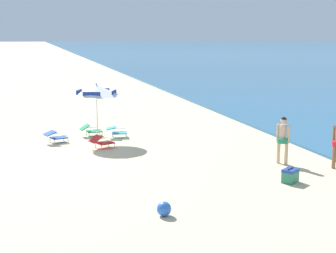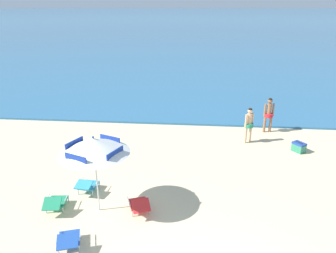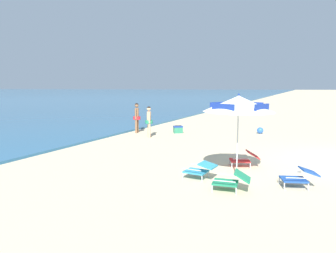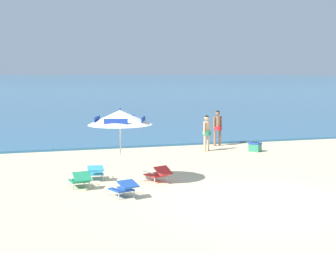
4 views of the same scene
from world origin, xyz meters
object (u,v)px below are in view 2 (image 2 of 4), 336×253
object	(u,v)px
lounge_chair_spare_folded	(139,204)
person_standing_beside	(249,123)
lounge_chair_under_umbrella	(87,185)
lounge_chair_beside_umbrella	(69,239)
lounge_chair_facing_sea	(55,202)
person_standing_near_shore	(269,113)
cooler_box	(299,147)
beach_umbrella_striped_main	(94,146)

from	to	relation	value
lounge_chair_spare_folded	person_standing_beside	world-z (taller)	person_standing_beside
lounge_chair_under_umbrella	lounge_chair_beside_umbrella	world-z (taller)	lounge_chair_beside_umbrella
lounge_chair_facing_sea	person_standing_near_shore	size ratio (longest dim) A/B	0.57
cooler_box	lounge_chair_beside_umbrella	bearing A→B (deg)	-139.05
beach_umbrella_striped_main	lounge_chair_under_umbrella	bearing A→B (deg)	126.49
lounge_chair_spare_folded	cooler_box	size ratio (longest dim) A/B	1.68
lounge_chair_under_umbrella	cooler_box	xyz separation A→B (m)	(7.65, 3.81, -0.08)
beach_umbrella_striped_main	person_standing_beside	size ratio (longest dim) A/B	1.77
lounge_chair_under_umbrella	person_standing_beside	xyz separation A→B (m)	(5.69, 4.60, 0.64)
beach_umbrella_striped_main	person_standing_near_shore	xyz separation A→B (m)	(6.14, 6.83, -1.11)
lounge_chair_under_umbrella	cooler_box	distance (m)	8.55
person_standing_near_shore	cooler_box	size ratio (longest dim) A/B	2.76
lounge_chair_under_umbrella	lounge_chair_beside_umbrella	distance (m)	2.53
person_standing_near_shore	lounge_chair_beside_umbrella	bearing A→B (deg)	-127.18
person_standing_near_shore	person_standing_beside	world-z (taller)	person_standing_near_shore
lounge_chair_facing_sea	cooler_box	distance (m)	9.57
lounge_chair_facing_sea	lounge_chair_spare_folded	bearing A→B (deg)	2.86
person_standing_beside	lounge_chair_facing_sea	bearing A→B (deg)	-138.38
lounge_chair_beside_umbrella	lounge_chair_facing_sea	xyz separation A→B (m)	(-0.99, 1.50, -0.01)
person_standing_beside	cooler_box	xyz separation A→B (m)	(1.96, -0.79, -0.71)
person_standing_near_shore	person_standing_beside	distance (m)	1.74
beach_umbrella_striped_main	lounge_chair_facing_sea	size ratio (longest dim) A/B	2.95
beach_umbrella_striped_main	person_standing_beside	bearing A→B (deg)	47.38
person_standing_beside	cooler_box	size ratio (longest dim) A/B	2.61
cooler_box	person_standing_beside	bearing A→B (deg)	158.00
person_standing_near_shore	person_standing_beside	bearing A→B (deg)	-129.21
lounge_chair_facing_sea	lounge_chair_spare_folded	world-z (taller)	same
lounge_chair_spare_folded	cooler_box	bearing A→B (deg)	38.93
lounge_chair_facing_sea	person_standing_beside	bearing A→B (deg)	41.62
beach_umbrella_striped_main	cooler_box	xyz separation A→B (m)	(7.01, 4.69, -1.87)
lounge_chair_facing_sea	lounge_chair_spare_folded	size ratio (longest dim) A/B	0.93
beach_umbrella_striped_main	person_standing_near_shore	world-z (taller)	beach_umbrella_striped_main
beach_umbrella_striped_main	lounge_chair_spare_folded	distance (m)	2.17
lounge_chair_beside_umbrella	person_standing_near_shore	distance (m)	10.63
lounge_chair_facing_sea	person_standing_beside	world-z (taller)	person_standing_beside
beach_umbrella_striped_main	person_standing_beside	world-z (taller)	beach_umbrella_striped_main
person_standing_beside	cooler_box	world-z (taller)	person_standing_beside
beach_umbrella_striped_main	lounge_chair_facing_sea	world-z (taller)	beach_umbrella_striped_main
lounge_chair_under_umbrella	lounge_chair_facing_sea	bearing A→B (deg)	-121.65
lounge_chair_facing_sea	person_standing_near_shore	xyz separation A→B (m)	(7.41, 6.95, 0.69)
lounge_chair_under_umbrella	person_standing_near_shore	bearing A→B (deg)	41.23
beach_umbrella_striped_main	person_standing_near_shore	size ratio (longest dim) A/B	1.67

